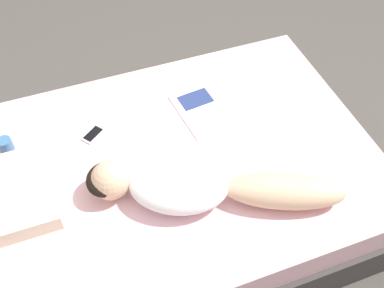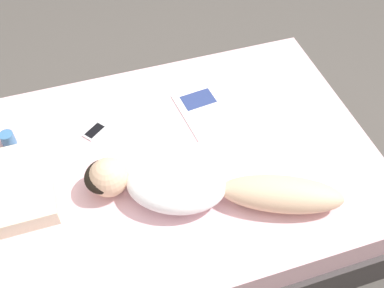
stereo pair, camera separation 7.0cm
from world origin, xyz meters
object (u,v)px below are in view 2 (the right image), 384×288
object	(u,v)px
open_magazine	(205,110)
cell_phone	(95,131)
person	(194,186)
coffee_mug	(8,139)

from	to	relation	value
open_magazine	cell_phone	world-z (taller)	same
open_magazine	cell_phone	size ratio (longest dim) A/B	2.91
person	coffee_mug	bearing A→B (deg)	77.13
coffee_mug	cell_phone	xyz separation A→B (m)	(-0.06, -0.48, -0.04)
person	open_magazine	distance (m)	0.63
coffee_mug	cell_phone	size ratio (longest dim) A/B	0.71
coffee_mug	cell_phone	bearing A→B (deg)	-96.92
person	cell_phone	distance (m)	0.75
open_magazine	cell_phone	xyz separation A→B (m)	(0.04, 0.68, 0.00)
person	open_magazine	world-z (taller)	person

